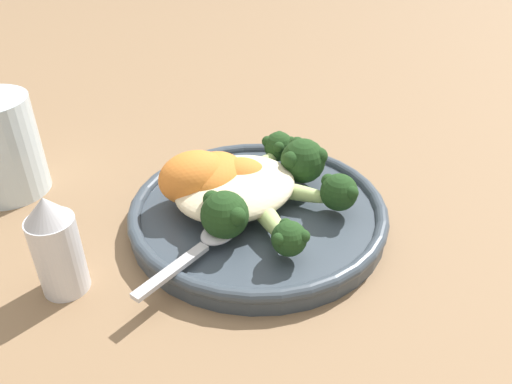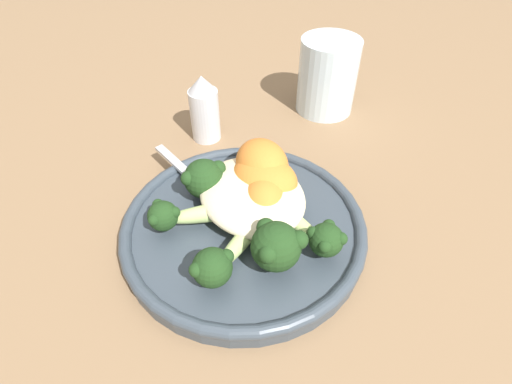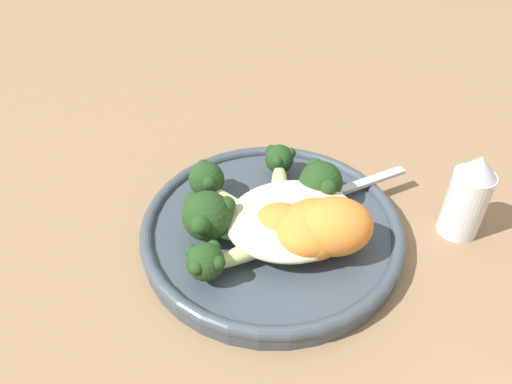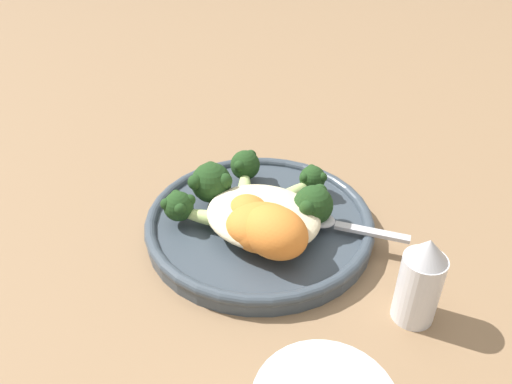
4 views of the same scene
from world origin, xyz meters
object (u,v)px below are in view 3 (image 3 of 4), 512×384
(sweet_potato_chunk_0, at_px, (334,226))
(plate, at_px, (270,227))
(salt_shaker, at_px, (468,196))
(sweet_potato_chunk_2, at_px, (283,225))
(sweet_potato_chunk_1, at_px, (311,228))
(sweet_potato_chunk_3, at_px, (317,236))
(broccoli_stalk_4, at_px, (229,255))
(broccoli_stalk_3, at_px, (216,220))
(broccoli_stalk_2, at_px, (221,192))
(broccoli_stalk_0, at_px, (315,191))
(quinoa_mound, at_px, (292,219))
(spoon, at_px, (337,191))
(broccoli_stalk_1, at_px, (280,181))

(sweet_potato_chunk_0, bearing_deg, plate, -50.34)
(sweet_potato_chunk_0, bearing_deg, salt_shaker, -177.73)
(sweet_potato_chunk_0, bearing_deg, sweet_potato_chunk_2, -27.25)
(sweet_potato_chunk_1, bearing_deg, sweet_potato_chunk_0, 158.07)
(sweet_potato_chunk_0, height_order, sweet_potato_chunk_3, sweet_potato_chunk_0)
(plate, bearing_deg, salt_shaker, 166.27)
(plate, xyz_separation_m, broccoli_stalk_4, (0.05, 0.04, 0.02))
(plate, bearing_deg, broccoli_stalk_3, 9.87)
(broccoli_stalk_2, relative_size, sweet_potato_chunk_0, 1.77)
(broccoli_stalk_3, xyz_separation_m, sweet_potato_chunk_3, (-0.07, 0.04, -0.00))
(broccoli_stalk_2, bearing_deg, plate, -158.34)
(broccoli_stalk_0, relative_size, broccoli_stalk_4, 0.85)
(sweet_potato_chunk_0, bearing_deg, quinoa_mound, -45.30)
(plate, height_order, spoon, spoon)
(plate, distance_m, broccoli_stalk_2, 0.05)
(broccoli_stalk_4, relative_size, spoon, 1.03)
(quinoa_mound, xyz_separation_m, sweet_potato_chunk_2, (0.01, 0.01, 0.00))
(spoon, distance_m, salt_shaker, 0.11)
(sweet_potato_chunk_0, relative_size, spoon, 0.59)
(quinoa_mound, xyz_separation_m, sweet_potato_chunk_0, (-0.03, 0.03, 0.01))
(broccoli_stalk_3, bearing_deg, broccoli_stalk_1, -121.07)
(plate, relative_size, broccoli_stalk_2, 2.04)
(broccoli_stalk_4, bearing_deg, quinoa_mound, -170.44)
(broccoli_stalk_2, height_order, sweet_potato_chunk_0, sweet_potato_chunk_0)
(sweet_potato_chunk_0, distance_m, sweet_potato_chunk_3, 0.02)
(broccoli_stalk_2, height_order, broccoli_stalk_3, broccoli_stalk_3)
(broccoli_stalk_1, xyz_separation_m, spoon, (-0.05, 0.02, -0.01))
(broccoli_stalk_2, xyz_separation_m, salt_shaker, (-0.20, 0.07, 0.01))
(plate, relative_size, broccoli_stalk_3, 2.62)
(broccoli_stalk_1, height_order, salt_shaker, salt_shaker)
(broccoli_stalk_2, xyz_separation_m, sweet_potato_chunk_2, (-0.04, 0.06, 0.00))
(broccoli_stalk_3, xyz_separation_m, broccoli_stalk_4, (-0.00, 0.03, -0.01))
(plate, bearing_deg, sweet_potato_chunk_3, 116.35)
(broccoli_stalk_1, height_order, spoon, broccoli_stalk_1)
(broccoli_stalk_4, bearing_deg, sweet_potato_chunk_0, 166.71)
(quinoa_mound, distance_m, broccoli_stalk_4, 0.06)
(broccoli_stalk_2, relative_size, broccoli_stalk_3, 1.28)
(broccoli_stalk_4, height_order, sweet_potato_chunk_3, sweet_potato_chunk_3)
(broccoli_stalk_1, relative_size, broccoli_stalk_2, 1.07)
(plate, xyz_separation_m, broccoli_stalk_3, (0.05, 0.01, 0.03))
(plate, height_order, sweet_potato_chunk_0, sweet_potato_chunk_0)
(broccoli_stalk_1, distance_m, broccoli_stalk_4, 0.10)
(broccoli_stalk_3, xyz_separation_m, sweet_potato_chunk_0, (-0.09, 0.04, 0.00))
(broccoli_stalk_2, distance_m, broccoli_stalk_4, 0.08)
(quinoa_mound, height_order, broccoli_stalk_3, broccoli_stalk_3)
(plate, relative_size, salt_shaker, 2.76)
(plate, height_order, sweet_potato_chunk_2, sweet_potato_chunk_2)
(broccoli_stalk_3, bearing_deg, spoon, -141.56)
(broccoli_stalk_3, distance_m, broccoli_stalk_4, 0.04)
(broccoli_stalk_1, distance_m, spoon, 0.05)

